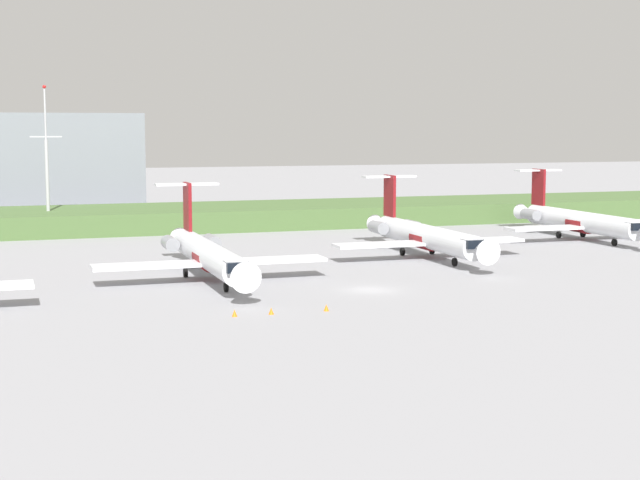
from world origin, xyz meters
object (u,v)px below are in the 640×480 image
Objects in this scene: safety_cone_rear_marker at (326,308)px; safety_cone_front_marker at (235,313)px; antenna_mast at (47,172)px; regional_jet_fourth at (579,220)px; regional_jet_third at (424,235)px; regional_jet_second at (208,254)px; safety_cone_mid_marker at (271,311)px.

safety_cone_front_marker is at bearing 179.30° from safety_cone_rear_marker.
regional_jet_fourth is at bearing -24.64° from antenna_mast.
antenna_mast is at bearing 99.03° from safety_cone_front_marker.
safety_cone_front_marker and safety_cone_rear_marker have the same top height.
regional_jet_second is at bearing -162.82° from regional_jet_third.
safety_cone_rear_marker is (4.66, -0.04, 0.00)m from safety_cone_mid_marker.
regional_jet_fourth is (54.38, 18.22, 0.00)m from regional_jet_second.
safety_cone_rear_marker is at bearing -127.47° from regional_jet_third.
safety_cone_front_marker is at bearing -136.23° from regional_jet_third.
regional_jet_second is 51.06m from antenna_mast.
antenna_mast reaches higher than regional_jet_second.
regional_jet_fourth is 56.36× the size of safety_cone_mid_marker.
regional_jet_third is 28.93m from regional_jet_fourth.
safety_cone_mid_marker is at bearing -144.70° from regional_jet_fourth.
regional_jet_second is 56.36× the size of safety_cone_mid_marker.
regional_jet_fourth is 74.18m from antenna_mast.
regional_jet_fourth is 67.79m from safety_cone_front_marker.
regional_jet_third reaches higher than safety_cone_front_marker.
regional_jet_third is 38.28m from safety_cone_mid_marker.
regional_jet_third is 57.34m from antenna_mast.
safety_cone_front_marker is (10.89, -68.51, -8.42)m from antenna_mast.
safety_cone_mid_marker is (13.89, -68.56, -8.42)m from antenna_mast.
regional_jet_third is 56.36× the size of safety_cone_mid_marker.
regional_jet_second is 28.43m from regional_jet_third.
safety_cone_front_marker is at bearing 178.92° from safety_cone_mid_marker.
safety_cone_front_marker is 7.66m from safety_cone_rear_marker.
regional_jet_second is 1.49× the size of antenna_mast.
regional_jet_third and regional_jet_fourth have the same top height.
regional_jet_fourth is (27.21, 9.82, 0.00)m from regional_jet_third.
safety_cone_mid_marker is 1.00× the size of safety_cone_rear_marker.
antenna_mast reaches higher than regional_jet_third.
regional_jet_second reaches higher than safety_cone_mid_marker.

